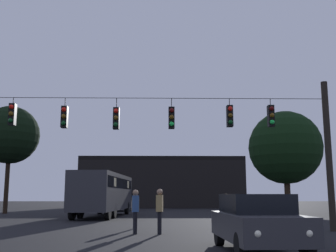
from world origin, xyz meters
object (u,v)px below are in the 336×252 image
pedestrian_crossing_center (135,208)px  tree_left_silhouette (10,135)px  city_bus (104,190)px  car_far_left (122,203)px  pedestrian_crossing_right (160,208)px  tree_behind_building (285,147)px  car_near_right (257,221)px  pedestrian_near_bus (226,209)px  pedestrian_crossing_left (135,209)px

pedestrian_crossing_center → tree_left_silhouette: tree_left_silhouette is taller
city_bus → car_far_left: bearing=88.3°
city_bus → tree_left_silhouette: bearing=149.4°
pedestrian_crossing_right → tree_behind_building: (11.01, 19.20, 4.67)m
car_near_right → pedestrian_near_bus: size_ratio=2.82×
pedestrian_crossing_center → pedestrian_crossing_right: (1.12, -2.82, 0.08)m
pedestrian_crossing_left → pedestrian_crossing_right: (0.96, -0.16, 0.01)m
pedestrian_crossing_center → tree_left_silhouette: size_ratio=0.18×
pedestrian_crossing_right → tree_left_silhouette: (-13.04, 18.96, 5.68)m
pedestrian_near_bus → tree_behind_building: (7.93, 16.36, 4.79)m
city_bus → pedestrian_crossing_left: bearing=-77.1°
car_far_left → pedestrian_crossing_center: (2.60, -21.76, 0.12)m
pedestrian_crossing_left → car_near_right: bearing=-54.8°
car_near_right → tree_behind_building: size_ratio=0.49×
car_near_right → pedestrian_crossing_left: size_ratio=2.55×
pedestrian_crossing_left → tree_left_silhouette: bearing=122.7°
pedestrian_crossing_left → tree_behind_building: 22.97m
pedestrian_crossing_right → tree_left_silhouette: 23.69m
city_bus → pedestrian_crossing_left: 13.85m
car_near_right → pedestrian_crossing_right: bearing=118.1°
car_far_left → pedestrian_crossing_right: bearing=-81.4°
city_bus → tree_left_silhouette: size_ratio=1.21×
city_bus → pedestrian_crossing_right: city_bus is taller
car_far_left → pedestrian_crossing_left: (2.76, -24.43, 0.18)m
pedestrian_near_bus → tree_behind_building: bearing=64.1°
tree_behind_building → pedestrian_crossing_center: bearing=-126.5°
car_near_right → tree_left_silhouette: tree_left_silhouette is taller
pedestrian_near_bus → tree_left_silhouette: tree_left_silhouette is taller
car_near_right → tree_left_silhouette: size_ratio=0.48×
city_bus → pedestrian_crossing_center: bearing=-74.9°
car_near_right → car_far_left: same height
city_bus → pedestrian_near_bus: 12.96m
pedestrian_crossing_right → pedestrian_near_bus: (3.07, 2.84, -0.12)m
car_near_right → tree_behind_building: tree_behind_building is taller
pedestrian_crossing_right → car_far_left: bearing=98.6°
tree_left_silhouette → pedestrian_crossing_left: bearing=-57.3°
car_far_left → pedestrian_crossing_right: size_ratio=2.57×
pedestrian_crossing_center → pedestrian_crossing_right: size_ratio=0.93×
car_near_right → pedestrian_crossing_left: bearing=125.2°
car_far_left → tree_behind_building: bearing=-20.1°
pedestrian_crossing_center → pedestrian_near_bus: bearing=0.2°
city_bus → car_near_right: (6.69, -18.59, -1.07)m
city_bus → pedestrian_crossing_right: (4.04, -13.63, -0.88)m
city_bus → pedestrian_crossing_center: (2.92, -10.80, -0.95)m
city_bus → pedestrian_near_bus: city_bus is taller
car_far_left → pedestrian_crossing_center: pedestrian_crossing_center is taller
tree_behind_building → pedestrian_crossing_left: bearing=-122.1°
car_near_right → pedestrian_crossing_right: pedestrian_crossing_right is taller
pedestrian_crossing_left → pedestrian_crossing_center: 2.67m
pedestrian_near_bus → tree_left_silhouette: size_ratio=0.17×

